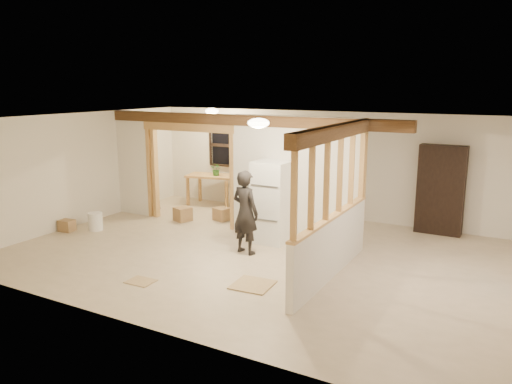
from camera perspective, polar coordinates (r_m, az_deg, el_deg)
The scene contains 28 objects.
floor at distance 9.41m, azimuth 0.12°, elevation -7.10°, with size 9.00×6.50×0.01m, color #C7B294.
ceiling at distance 8.90m, azimuth 0.13°, elevation 8.30°, with size 9.00×6.50×0.01m, color white.
wall_back at distance 11.98m, azimuth 7.64°, elevation 3.17°, with size 9.00×0.01×2.50m, color silver.
wall_front at distance 6.50m, azimuth -13.84°, elevation -4.73°, with size 9.00×0.01×2.50m, color silver.
wall_left at distance 11.87m, azimuth -19.30°, elevation 2.51°, with size 0.01×6.50×2.50m, color silver.
partition_left_stub at distance 12.39m, azimuth -13.79°, elevation 3.22°, with size 0.90×0.12×2.50m, color silver.
partition_center at distance 10.04m, azimuth 4.43°, elevation 1.51°, with size 2.80×0.12×2.50m, color silver.
doorway_frame at distance 11.37m, azimuth -7.60°, elevation 1.93°, with size 2.46×0.14×2.20m, color tan.
header_beam_back at distance 10.44m, azimuth -1.53°, elevation 8.21°, with size 7.00×0.18×0.22m, color brown.
header_beam_right at distance 7.89m, azimuth 9.02°, elevation 6.78°, with size 0.18×3.30×0.22m, color brown.
pony_wall at distance 8.27m, azimuth 8.59°, elevation -6.29°, with size 0.12×3.20×1.00m, color silver.
stud_partition at distance 7.99m, azimuth 8.85°, elevation 1.63°, with size 0.14×3.20×1.32m, color tan.
window_back at distance 13.03m, azimuth -3.21°, elevation 5.31°, with size 1.12×0.10×1.10m, color black.
ceiling_dome_main at distance 8.32m, azimuth 0.29°, elevation 7.90°, with size 0.36×0.36×0.16m, color #FFEABF.
ceiling_dome_util at distance 12.16m, azimuth -5.06°, elevation 9.20°, with size 0.32×0.32×0.14m, color #FFEABF.
hanging_bulb at distance 11.33m, azimuth -4.90°, elevation 7.46°, with size 0.07×0.07×0.07m, color #FFD88C.
refrigerator at distance 9.92m, azimuth 1.85°, elevation -1.15°, with size 0.67×0.65×1.64m, color silver.
woman at distance 9.24m, azimuth -1.23°, elevation -2.33°, with size 0.57×0.38×1.58m, color black.
work_table at distance 13.01m, azimuth -4.97°, elevation 0.19°, with size 1.30×0.65×0.82m, color tan.
potted_plant at distance 12.79m, azimuth -4.54°, elevation 2.60°, with size 0.29×0.25×0.32m, color #2C5524.
shop_vac at distance 12.85m, azimuth -11.94°, elevation -0.67°, with size 0.47×0.47×0.61m, color #9D2412.
bookshelf at distance 11.13m, azimuth 20.36°, elevation 0.22°, with size 0.94×0.31×1.89m, color black.
bucket at distance 11.39m, azimuth -17.88°, elevation -3.22°, with size 0.31×0.31×0.39m, color white.
box_util_a at distance 11.67m, azimuth -3.95°, elevation -2.53°, with size 0.34×0.29×0.29m, color #9D774C.
box_util_b at distance 11.72m, azimuth -8.37°, elevation -2.51°, with size 0.34×0.34×0.32m, color #9D774C.
box_front at distance 11.54m, azimuth -20.81°, elevation -3.60°, with size 0.30×0.25×0.25m, color #9D774C.
floor_panel_near at distance 8.00m, azimuth -0.38°, elevation -10.55°, with size 0.61×0.61×0.02m, color tan.
floor_panel_far at distance 8.34m, azimuth -13.02°, elevation -9.92°, with size 0.43×0.35×0.01m, color tan.
Camera 1 is at (4.27, -7.79, 3.10)m, focal length 35.00 mm.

